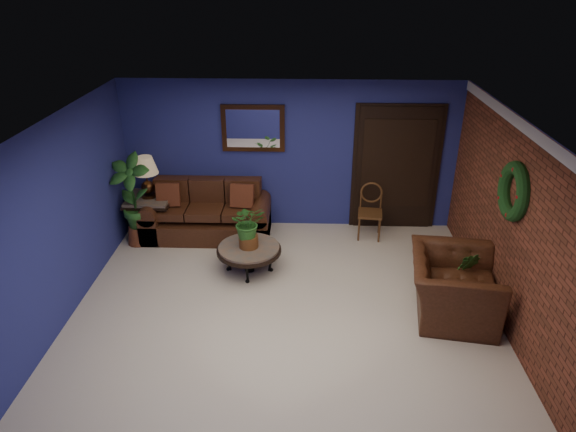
{
  "coord_description": "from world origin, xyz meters",
  "views": [
    {
      "loc": [
        0.24,
        -5.55,
        4.07
      ],
      "look_at": [
        0.03,
        0.55,
        1.09
      ],
      "focal_mm": 32.0,
      "sensor_mm": 36.0,
      "label": 1
    }
  ],
  "objects_px": {
    "coffee_table": "(249,250)",
    "end_table": "(150,205)",
    "side_chair": "(371,207)",
    "sofa": "(208,217)",
    "table_lamp": "(146,172)",
    "armchair": "(453,287)"
  },
  "relations": [
    {
      "from": "coffee_table",
      "to": "table_lamp",
      "type": "bearing_deg",
      "value": 147.15
    },
    {
      "from": "sofa",
      "to": "end_table",
      "type": "distance_m",
      "value": 0.96
    },
    {
      "from": "sofa",
      "to": "side_chair",
      "type": "bearing_deg",
      "value": 0.83
    },
    {
      "from": "sofa",
      "to": "armchair",
      "type": "bearing_deg",
      "value": -30.81
    },
    {
      "from": "end_table",
      "to": "sofa",
      "type": "bearing_deg",
      "value": 1.7
    },
    {
      "from": "armchair",
      "to": "coffee_table",
      "type": "bearing_deg",
      "value": 79.62
    },
    {
      "from": "coffee_table",
      "to": "armchair",
      "type": "relative_size",
      "value": 0.76
    },
    {
      "from": "table_lamp",
      "to": "armchair",
      "type": "bearing_deg",
      "value": -24.91
    },
    {
      "from": "side_chair",
      "to": "end_table",
      "type": "bearing_deg",
      "value": -172.18
    },
    {
      "from": "table_lamp",
      "to": "armchair",
      "type": "distance_m",
      "value": 4.96
    },
    {
      "from": "sofa",
      "to": "armchair",
      "type": "xyz_separation_m",
      "value": [
        3.51,
        -2.09,
        0.1
      ]
    },
    {
      "from": "sofa",
      "to": "armchair",
      "type": "distance_m",
      "value": 4.09
    },
    {
      "from": "end_table",
      "to": "side_chair",
      "type": "height_order",
      "value": "side_chair"
    },
    {
      "from": "side_chair",
      "to": "sofa",
      "type": "bearing_deg",
      "value": -172.41
    },
    {
      "from": "coffee_table",
      "to": "side_chair",
      "type": "distance_m",
      "value": 2.24
    },
    {
      "from": "coffee_table",
      "to": "side_chair",
      "type": "height_order",
      "value": "side_chair"
    },
    {
      "from": "coffee_table",
      "to": "end_table",
      "type": "bearing_deg",
      "value": 147.15
    },
    {
      "from": "sofa",
      "to": "end_table",
      "type": "bearing_deg",
      "value": -178.3
    },
    {
      "from": "sofa",
      "to": "coffee_table",
      "type": "height_order",
      "value": "sofa"
    },
    {
      "from": "coffee_table",
      "to": "armchair",
      "type": "xyz_separation_m",
      "value": [
        2.7,
        -0.94,
        0.05
      ]
    },
    {
      "from": "side_chair",
      "to": "armchair",
      "type": "xyz_separation_m",
      "value": [
        0.82,
        -2.13,
        -0.11
      ]
    },
    {
      "from": "armchair",
      "to": "sofa",
      "type": "bearing_deg",
      "value": 67.94
    }
  ]
}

